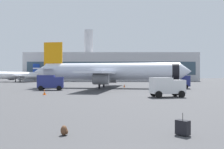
{
  "coord_description": "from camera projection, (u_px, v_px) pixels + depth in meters",
  "views": [
    {
      "loc": [
        0.01,
        -5.77,
        2.95
      ],
      "look_at": [
        -0.14,
        28.48,
        3.0
      ],
      "focal_mm": 38.34,
      "sensor_mm": 36.0,
      "label": 1
    }
  ],
  "objects": [
    {
      "name": "service_truck",
      "position": [
        51.0,
        82.0,
        46.04
      ],
      "size": [
        5.03,
        3.0,
        2.9
      ],
      "color": "navy",
      "rests_on": "ground"
    },
    {
      "name": "rolling_suitcase",
      "position": [
        184.0,
        127.0,
        11.63
      ],
      "size": [
        0.73,
        0.74,
        1.1
      ],
      "color": "black",
      "rests_on": "ground"
    },
    {
      "name": "airplane_taxiing",
      "position": [
        16.0,
        75.0,
        96.92
      ],
      "size": [
        20.65,
        22.51,
        7.82
      ],
      "color": "white",
      "rests_on": "ground"
    },
    {
      "name": "safety_cone_mid",
      "position": [
        125.0,
        86.0,
        56.7
      ],
      "size": [
        0.44,
        0.44,
        0.82
      ],
      "color": "#F2590C",
      "rests_on": "ground"
    },
    {
      "name": "terminal_building",
      "position": [
        112.0,
        67.0,
        117.81
      ],
      "size": [
        79.07,
        23.32,
        25.04
      ],
      "color": "#B2B2B7",
      "rests_on": "ground"
    },
    {
      "name": "traveller_backpack",
      "position": [
        65.0,
        130.0,
        11.67
      ],
      "size": [
        0.36,
        0.4,
        0.48
      ],
      "color": "brown",
      "rests_on": "ground"
    },
    {
      "name": "fuel_truck",
      "position": [
        176.0,
        80.0,
        51.94
      ],
      "size": [
        6.41,
        3.9,
        3.2
      ],
      "color": "navy",
      "rests_on": "ground"
    },
    {
      "name": "airplane_at_gate",
      "position": [
        110.0,
        72.0,
        53.27
      ],
      "size": [
        35.7,
        32.36,
        10.5
      ],
      "color": "silver",
      "rests_on": "ground"
    },
    {
      "name": "cargo_van",
      "position": [
        168.0,
        86.0,
        31.58
      ],
      "size": [
        4.64,
        2.87,
        2.6
      ],
      "color": "white",
      "rests_on": "ground"
    },
    {
      "name": "safety_cone_near",
      "position": [
        46.0,
        92.0,
        35.19
      ],
      "size": [
        0.44,
        0.44,
        0.78
      ],
      "color": "#F2590C",
      "rests_on": "ground"
    }
  ]
}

